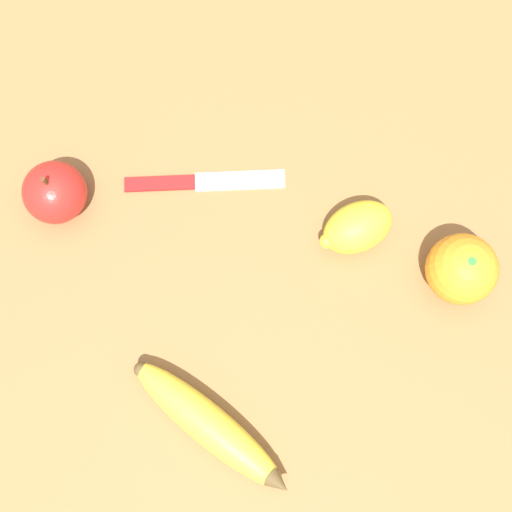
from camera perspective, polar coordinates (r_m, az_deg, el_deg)
The scene contains 6 objects.
ground_plane at distance 0.79m, azimuth 1.78°, elevation -0.35°, with size 3.00×3.00×0.00m, color olive.
banana at distance 0.75m, azimuth -3.74°, elevation -13.36°, with size 0.08×0.21×0.04m.
orange at distance 0.78m, azimuth 16.14°, elevation -1.01°, with size 0.08×0.08×0.08m.
apple at distance 0.81m, azimuth -15.80°, elevation 4.92°, with size 0.07×0.07×0.08m.
lemon at distance 0.78m, azimuth 8.09°, elevation 2.28°, with size 0.09×0.07×0.05m.
paring_knife at distance 0.81m, azimuth -4.61°, elevation 5.95°, with size 0.16×0.13×0.01m.
Camera 1 is at (0.13, 0.12, 0.77)m, focal length 50.00 mm.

